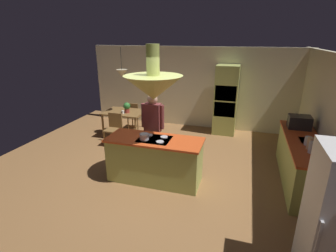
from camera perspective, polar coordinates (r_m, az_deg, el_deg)
The scene contains 19 objects.
ground at distance 5.69m, azimuth -2.18°, elevation -10.74°, with size 8.16×8.16×0.00m, color olive.
wall_back at distance 8.41m, azimuth 5.49°, elevation 8.46°, with size 6.80×0.10×2.55m, color beige.
wall_right at distance 5.52m, azimuth 33.06°, elevation -0.48°, with size 0.10×7.20×2.55m, color beige.
kitchen_island at distance 5.30m, azimuth -2.95°, elevation -7.44°, with size 1.92×0.77×0.94m.
counter_run_right at distance 5.88m, azimuth 27.33°, elevation -6.87°, with size 0.73×2.48×0.92m.
oven_tower at distance 7.92m, azimuth 12.68°, elevation 5.59°, with size 0.66×0.62×2.06m.
dining_table at distance 7.66m, azimuth -9.65°, elevation 2.47°, with size 1.15×0.86×0.76m.
person_at_island at distance 5.76m, azimuth -3.36°, elevation 0.15°, with size 0.53×0.22×1.67m.
range_hood at distance 4.82m, azimuth -3.26°, elevation 8.80°, with size 1.10×1.10×1.00m.
pendant_light_over_table at distance 7.41m, azimuth -10.17°, elevation 11.38°, with size 0.32×0.32×0.82m.
chair_facing_island at distance 7.17m, azimuth -11.86°, elevation -0.20°, with size 0.40×0.40×0.87m.
chair_by_back_wall at distance 8.27m, azimuth -7.60°, elevation 2.69°, with size 0.40×0.40×0.87m.
potted_plant_on_table at distance 7.46m, azimuth -9.10°, elevation 4.17°, with size 0.20×0.20×0.30m.
cup_on_table at distance 7.41m, azimuth -9.96°, elevation 3.03°, with size 0.07×0.07×0.09m, color white.
canister_flour at distance 5.12m, azimuth 29.31°, elevation -4.17°, with size 0.12×0.12×0.21m, color silver.
canister_sugar at distance 5.28m, azimuth 28.95°, elevation -3.38°, with size 0.11×0.11×0.22m, color #E0B78C.
canister_tea at distance 5.46m, azimuth 28.57°, elevation -2.92°, with size 0.12×0.12×0.17m, color silver.
microwave_on_counter at distance 6.35m, azimuth 27.10°, elevation 0.78°, with size 0.46×0.36×0.28m, color #232326.
cooking_pot_on_cooktop at distance 5.03m, azimuth -5.28°, elevation -2.36°, with size 0.18×0.18×0.12m, color #B2B2B7.
Camera 1 is at (1.64, -4.64, 2.85)m, focal length 27.52 mm.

